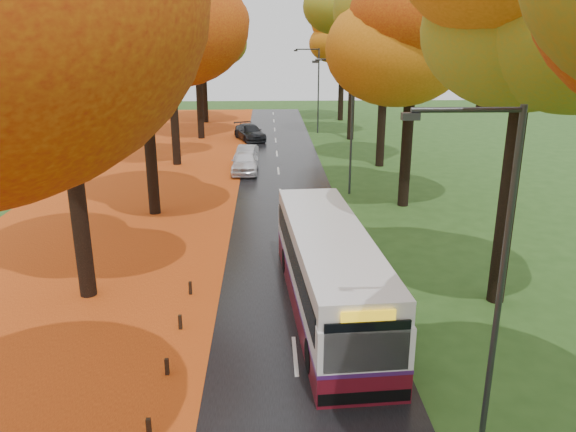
{
  "coord_description": "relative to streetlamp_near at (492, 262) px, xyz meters",
  "views": [
    {
      "loc": [
        -0.77,
        -2.77,
        9.3
      ],
      "look_at": [
        0.0,
        17.78,
        2.6
      ],
      "focal_mm": 35.0,
      "sensor_mm": 36.0,
      "label": 1
    }
  ],
  "objects": [
    {
      "name": "road",
      "position": [
        -3.95,
        17.0,
        -4.69
      ],
      "size": [
        6.5,
        90.0,
        0.04
      ],
      "primitive_type": "cube",
      "color": "black",
      "rests_on": "ground"
    },
    {
      "name": "centre_line",
      "position": [
        -3.95,
        17.0,
        -4.67
      ],
      "size": [
        0.12,
        90.0,
        0.01
      ],
      "primitive_type": "cube",
      "color": "silver",
      "rests_on": "road"
    },
    {
      "name": "leaf_verge",
      "position": [
        -12.95,
        17.0,
        -4.7
      ],
      "size": [
        12.0,
        90.0,
        0.02
      ],
      "primitive_type": "cube",
      "color": "maroon",
      "rests_on": "ground"
    },
    {
      "name": "leaf_drift",
      "position": [
        -7.0,
        17.0,
        -4.67
      ],
      "size": [
        0.9,
        90.0,
        0.01
      ],
      "primitive_type": "cube",
      "color": "orange",
      "rests_on": "road"
    },
    {
      "name": "trees_left",
      "position": [
        -11.13,
        19.06,
        4.82
      ],
      "size": [
        9.2,
        74.0,
        13.88
      ],
      "color": "black",
      "rests_on": "ground"
    },
    {
      "name": "trees_right",
      "position": [
        3.24,
        18.91,
        4.98
      ],
      "size": [
        9.3,
        74.2,
        13.96
      ],
      "color": "black",
      "rests_on": "ground"
    },
    {
      "name": "streetlamp_near",
      "position": [
        0.0,
        0.0,
        0.0
      ],
      "size": [
        2.45,
        0.18,
        8.0
      ],
      "color": "#333538",
      "rests_on": "ground"
    },
    {
      "name": "streetlamp_mid",
      "position": [
        0.0,
        22.0,
        0.0
      ],
      "size": [
        2.45,
        0.18,
        8.0
      ],
      "color": "#333538",
      "rests_on": "ground"
    },
    {
      "name": "streetlamp_far",
      "position": [
        0.0,
        44.0,
        0.0
      ],
      "size": [
        2.45,
        0.18,
        8.0
      ],
      "color": "#333538",
      "rests_on": "ground"
    },
    {
      "name": "bus",
      "position": [
        -2.64,
        6.99,
        -3.15
      ],
      "size": [
        3.26,
        11.22,
        2.91
      ],
      "rotation": [
        0.0,
        0.0,
        0.07
      ],
      "color": "#570D18",
      "rests_on": "road"
    },
    {
      "name": "car_white",
      "position": [
        -6.28,
        27.61,
        -3.91
      ],
      "size": [
        1.89,
        4.5,
        1.52
      ],
      "primitive_type": "imported",
      "rotation": [
        0.0,
        0.0,
        -0.02
      ],
      "color": "white",
      "rests_on": "road"
    },
    {
      "name": "car_silver",
      "position": [
        -6.3,
        30.92,
        -4.06
      ],
      "size": [
        1.81,
        3.89,
        1.23
      ],
      "primitive_type": "imported",
      "rotation": [
        0.0,
        0.0,
        -0.14
      ],
      "color": "#9D9FA5",
      "rests_on": "road"
    },
    {
      "name": "car_dark",
      "position": [
        -6.3,
        40.31,
        -3.98
      ],
      "size": [
        3.42,
        5.19,
        1.4
      ],
      "primitive_type": "imported",
      "rotation": [
        0.0,
        0.0,
        0.33
      ],
      "color": "black",
      "rests_on": "road"
    }
  ]
}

